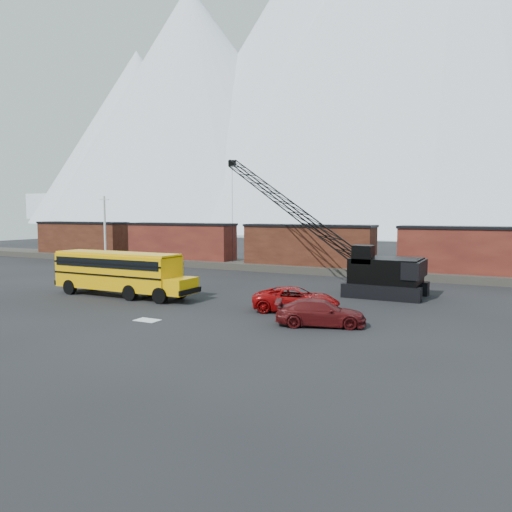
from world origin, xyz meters
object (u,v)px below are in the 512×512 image
(school_bus, at_px, (121,272))
(maroon_suv, at_px, (320,313))
(red_pickup, at_px, (296,299))
(crawler_crane, at_px, (286,204))

(school_bus, distance_m, maroon_suv, 16.43)
(school_bus, relative_size, maroon_suv, 2.40)
(red_pickup, relative_size, maroon_suv, 1.10)
(red_pickup, xyz_separation_m, maroon_suv, (2.71, -3.07, -0.04))
(red_pickup, height_order, maroon_suv, red_pickup)
(maroon_suv, bearing_deg, school_bus, 61.77)
(maroon_suv, relative_size, crawler_crane, 0.22)
(red_pickup, distance_m, maroon_suv, 4.09)
(school_bus, height_order, crawler_crane, crawler_crane)
(maroon_suv, bearing_deg, crawler_crane, 9.65)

